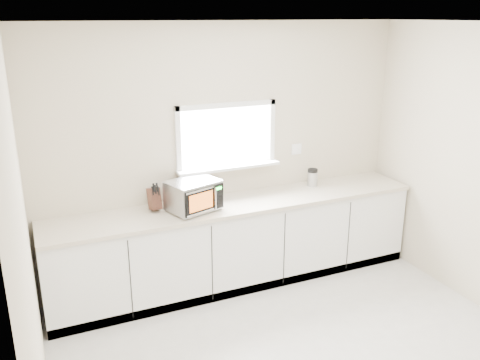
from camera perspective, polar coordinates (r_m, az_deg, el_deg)
back_wall at (r=5.35m, az=-1.58°, el=3.03°), size 4.00×0.17×2.70m
cabinets at (r=5.41m, az=-0.30°, el=-7.21°), size 3.92×0.60×0.88m
countertop at (r=5.22m, az=-0.26°, el=-2.68°), size 3.92×0.64×0.04m
microwave at (r=4.96m, az=-5.22°, el=-1.70°), size 0.55×0.49×0.30m
knife_block at (r=5.03m, az=-9.60°, el=-2.02°), size 0.11×0.21×0.29m
cutting_board at (r=5.26m, az=-4.95°, el=-0.47°), size 0.33×0.08×0.33m
coffee_grinder at (r=5.73m, az=8.14°, el=0.30°), size 0.13×0.13×0.20m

